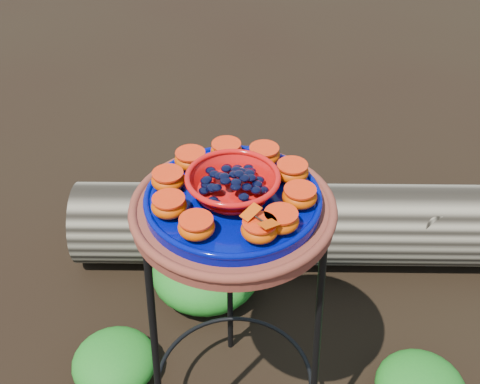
{
  "coord_description": "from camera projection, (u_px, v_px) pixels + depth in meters",
  "views": [
    {
      "loc": [
        -0.05,
        -0.93,
        1.49
      ],
      "look_at": [
        0.01,
        0.0,
        0.76
      ],
      "focal_mm": 45.0,
      "sensor_mm": 36.0,
      "label": 1
    }
  ],
  "objects": [
    {
      "name": "butterfly",
      "position": [
        260.0,
        219.0,
        1.06
      ],
      "size": [
        0.1,
        0.09,
        0.01
      ],
      "primitive_type": null,
      "rotation": [
        0.0,
        0.0,
        0.7
      ],
      "color": "#D03D02",
      "rests_on": "orange_half_0"
    },
    {
      "name": "plant_stand",
      "position": [
        234.0,
        329.0,
        1.44
      ],
      "size": [
        0.44,
        0.44,
        0.7
      ],
      "primitive_type": null,
      "color": "black",
      "rests_on": "ground"
    },
    {
      "name": "foliage_back",
      "position": [
        206.0,
        270.0,
        1.95
      ],
      "size": [
        0.35,
        0.35,
        0.18
      ],
      "primitive_type": "ellipsoid",
      "color": "#186417",
      "rests_on": "ground"
    },
    {
      "name": "orange_half_0",
      "position": [
        259.0,
        230.0,
        1.08
      ],
      "size": [
        0.07,
        0.07,
        0.04
      ],
      "primitive_type": "ellipsoid",
      "color": "red",
      "rests_on": "cobalt_plate"
    },
    {
      "name": "driftwood_log",
      "position": [
        294.0,
        224.0,
        2.05
      ],
      "size": [
        1.51,
        0.5,
        0.28
      ],
      "primitive_type": null,
      "rotation": [
        0.0,
        0.0,
        -0.08
      ],
      "color": "black",
      "rests_on": "ground"
    },
    {
      "name": "orange_half_9",
      "position": [
        196.0,
        227.0,
        1.08
      ],
      "size": [
        0.07,
        0.07,
        0.04
      ],
      "primitive_type": "ellipsoid",
      "color": "red",
      "rests_on": "cobalt_plate"
    },
    {
      "name": "cobalt_plate",
      "position": [
        233.0,
        200.0,
        1.19
      ],
      "size": [
        0.35,
        0.35,
        0.02
      ],
      "primitive_type": "cylinder",
      "color": "#03074E",
      "rests_on": "terracotta_saucer"
    },
    {
      "name": "foliage_left",
      "position": [
        114.0,
        361.0,
        1.71
      ],
      "size": [
        0.24,
        0.24,
        0.12
      ],
      "primitive_type": "ellipsoid",
      "color": "#186417",
      "rests_on": "ground"
    },
    {
      "name": "orange_half_4",
      "position": [
        264.0,
        155.0,
        1.26
      ],
      "size": [
        0.07,
        0.07,
        0.04
      ],
      "primitive_type": "ellipsoid",
      "color": "red",
      "rests_on": "cobalt_plate"
    },
    {
      "name": "orange_half_3",
      "position": [
        292.0,
        172.0,
        1.22
      ],
      "size": [
        0.07,
        0.07,
        0.04
      ],
      "primitive_type": "ellipsoid",
      "color": "red",
      "rests_on": "cobalt_plate"
    },
    {
      "name": "orange_half_8",
      "position": [
        169.0,
        206.0,
        1.13
      ],
      "size": [
        0.07,
        0.07,
        0.04
      ],
      "primitive_type": "ellipsoid",
      "color": "red",
      "rests_on": "cobalt_plate"
    },
    {
      "name": "orange_half_1",
      "position": [
        281.0,
        221.0,
        1.1
      ],
      "size": [
        0.07,
        0.07,
        0.04
      ],
      "primitive_type": "ellipsoid",
      "color": "red",
      "rests_on": "cobalt_plate"
    },
    {
      "name": "orange_half_7",
      "position": [
        168.0,
        180.0,
        1.19
      ],
      "size": [
        0.07,
        0.07,
        0.04
      ],
      "primitive_type": "ellipsoid",
      "color": "red",
      "rests_on": "cobalt_plate"
    },
    {
      "name": "orange_half_5",
      "position": [
        226.0,
        151.0,
        1.28
      ],
      "size": [
        0.07,
        0.07,
        0.04
      ],
      "primitive_type": "ellipsoid",
      "color": "red",
      "rests_on": "cobalt_plate"
    },
    {
      "name": "red_bowl",
      "position": [
        233.0,
        186.0,
        1.17
      ],
      "size": [
        0.18,
        0.18,
        0.05
      ],
      "primitive_type": null,
      "color": "red",
      "rests_on": "cobalt_plate"
    },
    {
      "name": "orange_half_6",
      "position": [
        191.0,
        160.0,
        1.25
      ],
      "size": [
        0.07,
        0.07,
        0.04
      ],
      "primitive_type": "ellipsoid",
      "color": "red",
      "rests_on": "cobalt_plate"
    },
    {
      "name": "orange_half_2",
      "position": [
        300.0,
        197.0,
        1.15
      ],
      "size": [
        0.07,
        0.07,
        0.04
      ],
      "primitive_type": "ellipsoid",
      "color": "red",
      "rests_on": "cobalt_plate"
    },
    {
      "name": "glass_gems",
      "position": [
        233.0,
        171.0,
        1.15
      ],
      "size": [
        0.14,
        0.14,
        0.02
      ],
      "primitive_type": null,
      "color": "black",
      "rests_on": "red_bowl"
    },
    {
      "name": "terracotta_saucer",
      "position": [
        233.0,
        211.0,
        1.21
      ],
      "size": [
        0.41,
        0.41,
        0.03
      ],
      "primitive_type": "cylinder",
      "color": "brown",
      "rests_on": "plant_stand"
    }
  ]
}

